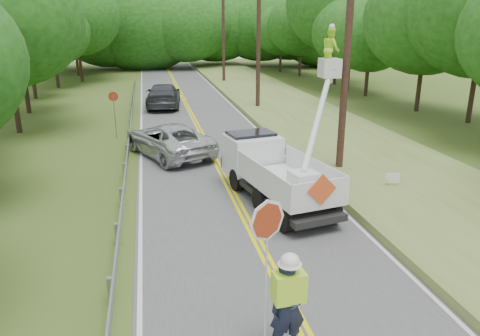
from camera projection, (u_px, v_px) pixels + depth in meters
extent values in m
plane|color=#415519|center=(292.00, 308.00, 10.59)|extent=(140.00, 140.00, 0.00)
cube|color=#4A4B4D|center=(209.00, 149.00, 23.63)|extent=(7.20, 96.00, 0.02)
cube|color=#F5E507|center=(207.00, 148.00, 23.61)|extent=(0.12, 96.00, 0.00)
cube|color=#F5E507|center=(211.00, 148.00, 23.65)|extent=(0.12, 96.00, 0.00)
cube|color=silver|center=(141.00, 152.00, 22.97)|extent=(0.12, 96.00, 0.00)
cube|color=silver|center=(274.00, 145.00, 24.28)|extent=(0.12, 96.00, 0.00)
cube|color=gray|center=(110.00, 291.00, 10.63)|extent=(0.12, 0.14, 0.70)
cube|color=gray|center=(117.00, 234.00, 13.43)|extent=(0.12, 0.14, 0.70)
cube|color=gray|center=(121.00, 197.00, 16.23)|extent=(0.12, 0.14, 0.70)
cube|color=gray|center=(124.00, 171.00, 19.02)|extent=(0.12, 0.14, 0.70)
cube|color=gray|center=(127.00, 152.00, 21.82)|extent=(0.12, 0.14, 0.70)
cube|color=gray|center=(128.00, 137.00, 24.61)|extent=(0.12, 0.14, 0.70)
cube|color=gray|center=(130.00, 125.00, 27.41)|extent=(0.12, 0.14, 0.70)
cube|color=gray|center=(131.00, 115.00, 30.20)|extent=(0.12, 0.14, 0.70)
cube|color=gray|center=(132.00, 107.00, 33.00)|extent=(0.12, 0.14, 0.70)
cube|color=gray|center=(133.00, 100.00, 35.79)|extent=(0.12, 0.14, 0.70)
cube|color=gray|center=(133.00, 94.00, 38.59)|extent=(0.12, 0.14, 0.70)
cube|color=gray|center=(134.00, 89.00, 41.39)|extent=(0.12, 0.14, 0.70)
cube|color=gray|center=(135.00, 85.00, 44.18)|extent=(0.12, 0.14, 0.70)
cube|color=gray|center=(130.00, 137.00, 23.62)|extent=(0.05, 48.00, 0.34)
cylinder|color=black|center=(347.00, 55.00, 18.38)|extent=(0.30, 0.30, 10.00)
cylinder|color=black|center=(258.00, 40.00, 32.36)|extent=(0.30, 0.30, 10.00)
cylinder|color=black|center=(223.00, 34.00, 46.34)|extent=(0.30, 0.30, 10.00)
cube|color=olive|center=(338.00, 139.00, 24.94)|extent=(7.00, 96.00, 0.30)
cylinder|color=#332319|center=(15.00, 101.00, 26.45)|extent=(0.32, 0.32, 3.78)
ellipsoid|color=#15490F|center=(2.00, 17.00, 25.02)|extent=(8.83, 8.83, 7.77)
cylinder|color=#332319|center=(26.00, 93.00, 32.24)|extent=(0.32, 0.32, 2.88)
ellipsoid|color=#15490F|center=(19.00, 41.00, 31.16)|extent=(6.72, 6.72, 5.92)
cylinder|color=#332319|center=(34.00, 83.00, 38.37)|extent=(0.32, 0.32, 2.66)
ellipsoid|color=#15490F|center=(28.00, 42.00, 37.37)|extent=(6.21, 6.21, 5.46)
cylinder|color=#332319|center=(57.00, 72.00, 44.45)|extent=(0.32, 0.32, 3.06)
ellipsoid|color=#15490F|center=(52.00, 32.00, 43.29)|extent=(7.14, 7.14, 6.29)
cylinder|color=#332319|center=(80.00, 63.00, 48.59)|extent=(0.32, 0.32, 3.87)
ellipsoid|color=#15490F|center=(75.00, 16.00, 47.12)|extent=(9.03, 9.03, 7.95)
cylinder|color=#332319|center=(77.00, 57.00, 54.00)|extent=(0.32, 0.32, 4.30)
ellipsoid|color=#15490F|center=(71.00, 10.00, 52.37)|extent=(10.04, 10.04, 8.84)
cylinder|color=#332319|center=(473.00, 91.00, 29.01)|extent=(0.32, 0.32, 4.06)
cylinder|color=#332319|center=(419.00, 85.00, 32.78)|extent=(0.32, 0.32, 3.73)
ellipsoid|color=#15490F|center=(427.00, 19.00, 31.36)|extent=(8.71, 8.71, 7.67)
cylinder|color=#332319|center=(367.00, 79.00, 39.50)|extent=(0.32, 0.32, 2.95)
ellipsoid|color=#15490F|center=(370.00, 36.00, 38.39)|extent=(6.88, 6.88, 6.05)
cylinder|color=#332319|center=(348.00, 74.00, 42.52)|extent=(0.32, 0.32, 3.06)
ellipsoid|color=#15490F|center=(351.00, 32.00, 41.36)|extent=(7.14, 7.14, 6.28)
cylinder|color=#332319|center=(336.00, 62.00, 46.51)|extent=(0.32, 0.32, 4.49)
ellipsoid|color=#15490F|center=(339.00, 5.00, 44.81)|extent=(10.47, 10.47, 9.22)
cylinder|color=#332319|center=(300.00, 62.00, 53.44)|extent=(0.32, 0.32, 3.37)
ellipsoid|color=#15490F|center=(301.00, 25.00, 52.17)|extent=(7.85, 7.85, 6.91)
cylinder|color=#332319|center=(280.00, 60.00, 57.83)|extent=(0.32, 0.32, 2.96)
ellipsoid|color=#15490F|center=(281.00, 30.00, 56.71)|extent=(6.90, 6.90, 6.08)
ellipsoid|color=#15490F|center=(33.00, 27.00, 59.65)|extent=(11.51, 8.63, 8.63)
ellipsoid|color=#15490F|center=(72.00, 27.00, 59.96)|extent=(10.62, 7.97, 7.97)
ellipsoid|color=#15490F|center=(109.00, 26.00, 60.07)|extent=(14.04, 10.53, 10.53)
ellipsoid|color=#15490F|center=(143.00, 26.00, 60.64)|extent=(15.81, 11.86, 11.86)
ellipsoid|color=#15490F|center=(185.00, 26.00, 60.05)|extent=(12.26, 9.19, 9.19)
ellipsoid|color=#15490F|center=(216.00, 26.00, 64.09)|extent=(13.05, 9.78, 9.78)
ellipsoid|color=#15490F|center=(262.00, 26.00, 64.55)|extent=(12.97, 9.73, 9.73)
ellipsoid|color=#15490F|center=(290.00, 26.00, 64.46)|extent=(12.52, 9.39, 9.39)
ellipsoid|color=#15490F|center=(327.00, 26.00, 63.48)|extent=(15.18, 11.39, 11.39)
imported|color=#191E33|center=(288.00, 307.00, 8.89)|extent=(0.77, 0.53, 2.02)
cube|color=#A8E029|center=(289.00, 287.00, 8.75)|extent=(0.64, 0.42, 0.61)
ellipsoid|color=white|center=(290.00, 261.00, 8.57)|extent=(0.38, 0.38, 0.30)
cylinder|color=#B7B7B7|center=(266.00, 291.00, 8.70)|extent=(0.04, 0.04, 2.83)
cylinder|color=#9D2E16|center=(267.00, 220.00, 8.24)|extent=(0.74, 0.38, 0.81)
cylinder|color=black|center=(284.00, 219.00, 14.24)|extent=(0.42, 0.88, 0.85)
cylinder|color=black|center=(332.00, 210.00, 14.88)|extent=(0.42, 0.88, 0.85)
cylinder|color=black|center=(260.00, 199.00, 15.79)|extent=(0.42, 0.88, 0.85)
cylinder|color=black|center=(305.00, 192.00, 16.43)|extent=(0.42, 0.88, 0.85)
cylinder|color=black|center=(236.00, 180.00, 17.73)|extent=(0.42, 0.88, 0.85)
cylinder|color=black|center=(277.00, 174.00, 18.37)|extent=(0.42, 0.88, 0.85)
cube|color=black|center=(280.00, 192.00, 16.32)|extent=(2.90, 5.90, 0.22)
cube|color=silver|center=(288.00, 186.00, 15.64)|extent=(2.77, 4.38, 0.19)
cube|color=silver|center=(262.00, 177.00, 15.14)|extent=(0.83, 4.00, 0.80)
cube|color=silver|center=(314.00, 170.00, 15.87)|extent=(0.83, 4.00, 0.80)
cube|color=silver|center=(321.00, 193.00, 13.74)|extent=(2.00, 0.44, 0.80)
cube|color=silver|center=(253.00, 155.00, 18.20)|extent=(2.27, 2.03, 1.59)
cube|color=black|center=(251.00, 140.00, 18.18)|extent=(1.95, 1.46, 0.66)
cube|color=silver|center=(303.00, 182.00, 14.65)|extent=(0.93, 0.93, 0.71)
cube|color=silver|center=(330.00, 68.00, 18.40)|extent=(0.75, 0.75, 0.75)
imported|color=#A8E029|center=(331.00, 49.00, 18.17)|extent=(0.62, 0.80, 1.65)
cube|color=#DE4D21|center=(322.00, 190.00, 13.64)|extent=(0.99, 0.23, 1.00)
imported|color=silver|center=(169.00, 139.00, 22.24)|extent=(4.67, 6.25, 1.58)
imported|color=#393C41|center=(164.00, 95.00, 34.64)|extent=(2.98, 6.20, 1.74)
cylinder|color=gray|center=(115.00, 117.00, 25.41)|extent=(0.06, 0.06, 2.46)
cylinder|color=#9D2E16|center=(113.00, 96.00, 25.06)|extent=(0.56, 0.03, 0.56)
cube|color=white|center=(393.00, 178.00, 17.47)|extent=(0.53, 0.17, 0.38)
cylinder|color=gray|center=(387.00, 186.00, 17.53)|extent=(0.02, 0.02, 0.54)
cylinder|color=gray|center=(397.00, 185.00, 17.61)|extent=(0.02, 0.02, 0.54)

